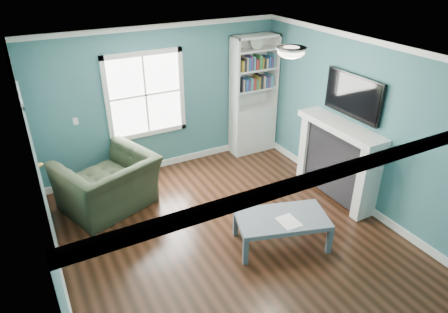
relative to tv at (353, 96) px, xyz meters
name	(u,v)px	position (x,y,z in m)	size (l,w,h in m)	color
floor	(230,239)	(-2.20, -0.20, -1.72)	(5.00, 5.00, 0.00)	black
room_walls	(231,139)	(-2.20, -0.20, -0.14)	(5.00, 5.00, 5.00)	#387673
trim	(231,163)	(-2.20, -0.20, -0.49)	(4.50, 5.00, 2.60)	white
window	(146,95)	(-2.50, 2.29, -0.27)	(1.40, 0.06, 1.50)	white
bookshelf	(253,107)	(-0.43, 2.10, -0.80)	(0.90, 0.35, 2.31)	silver
fireplace	(337,161)	(-0.12, 0.00, -1.09)	(0.44, 1.58, 1.30)	black
tv	(353,96)	(0.00, 0.00, 0.00)	(0.06, 1.10, 0.65)	black
door	(36,167)	(-4.42, 1.20, -0.65)	(0.12, 0.98, 2.17)	silver
ceiling_fixture	(291,51)	(-1.30, -0.10, 0.82)	(0.38, 0.38, 0.15)	white
light_switch	(76,121)	(-3.70, 2.28, -0.52)	(0.08, 0.01, 0.12)	white
recliner	(107,175)	(-3.49, 1.40, -1.14)	(1.34, 0.87, 1.17)	black
coffee_table	(282,221)	(-1.62, -0.60, -1.34)	(1.37, 1.01, 0.45)	#4F575F
paper_sheet	(289,222)	(-1.60, -0.73, -1.28)	(0.25, 0.31, 0.00)	white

